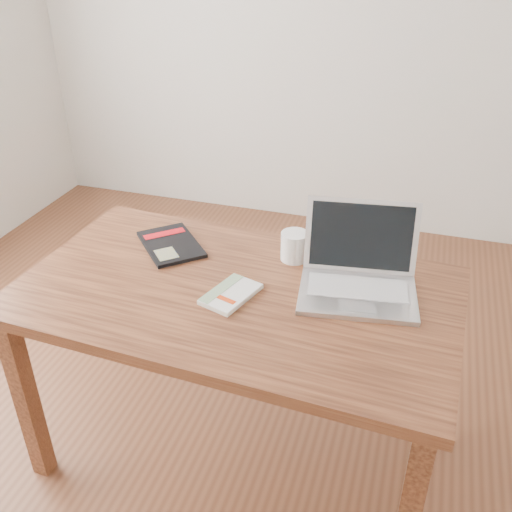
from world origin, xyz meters
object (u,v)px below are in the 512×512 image
(desk, at_px, (236,311))
(coffee_mug, at_px, (295,246))
(laptop, at_px, (359,273))
(black_guidebook, at_px, (171,244))
(white_guidebook, at_px, (231,294))

(desk, xyz_separation_m, coffee_mug, (0.14, 0.24, 0.14))
(coffee_mug, bearing_deg, laptop, -37.43)
(desk, bearing_deg, coffee_mug, 63.73)
(desk, height_order, black_guidebook, black_guidebook)
(white_guidebook, xyz_separation_m, laptop, (0.38, 0.17, 0.05))
(black_guidebook, bearing_deg, laptop, -48.59)
(white_guidebook, height_order, black_guidebook, white_guidebook)
(black_guidebook, distance_m, coffee_mug, 0.46)
(desk, xyz_separation_m, white_guidebook, (-0.00, -0.04, 0.10))
(white_guidebook, relative_size, laptop, 0.54)
(coffee_mug, bearing_deg, white_guidebook, -127.33)
(black_guidebook, xyz_separation_m, coffee_mug, (0.46, 0.05, 0.05))
(laptop, bearing_deg, coffee_mug, 146.00)
(black_guidebook, relative_size, laptop, 0.79)
(white_guidebook, relative_size, coffee_mug, 1.62)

